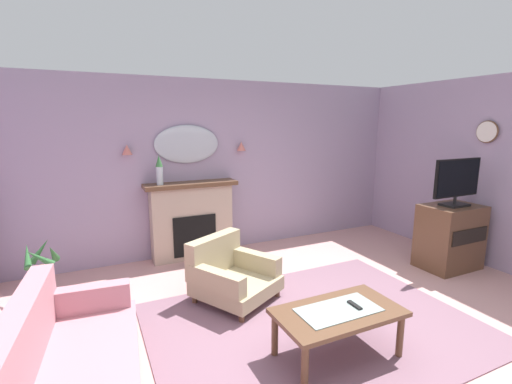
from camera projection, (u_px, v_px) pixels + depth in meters
The scene contains 16 objects.
floor at pixel (325, 341), 3.47m from camera, with size 7.24×6.49×0.10m, color #C6938E.
wall_back at pixel (223, 167), 5.68m from camera, with size 7.24×0.10×2.67m, color #9E8CA8.
patterned_rug at pixel (314, 325), 3.64m from camera, with size 3.20×2.40×0.01m, color #7F5B6B.
fireplace at pixel (192, 221), 5.38m from camera, with size 1.36×0.36×1.16m.
mantel_vase_left at pixel (159, 170), 5.02m from camera, with size 0.10×0.10×0.42m.
wall_mirror at pixel (187, 144), 5.29m from camera, with size 0.96×0.06×0.56m, color #B2BCC6.
wall_sconce_left at pixel (127, 150), 4.90m from camera, with size 0.14×0.14×0.14m, color #D17066.
wall_sconce_right at pixel (241, 146), 5.61m from camera, with size 0.14×0.14×0.14m, color #D17066.
wall_clock at pixel (487, 132), 4.94m from camera, with size 0.04×0.31×0.31m.
coffee_table at pixel (338, 316), 3.09m from camera, with size 1.10×0.60×0.45m.
tv_remote at pixel (355, 305), 3.14m from camera, with size 0.04×0.16×0.02m, color black.
floral_couch at pixel (62, 359), 2.63m from camera, with size 1.01×1.78×0.76m.
armchair_beside_couch at pixel (230, 273), 4.16m from camera, with size 1.10×1.10×0.71m.
tv_cabinet at pixel (450, 237), 5.03m from camera, with size 0.80×0.57×0.90m.
tv_flatscreen at pixel (457, 181), 4.86m from camera, with size 0.84×0.24×0.65m.
potted_plant_small_fern at pixel (43, 273), 4.15m from camera, with size 0.37×0.36×0.69m.
Camera 1 is at (-1.94, -2.54, 2.03)m, focal length 25.15 mm.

